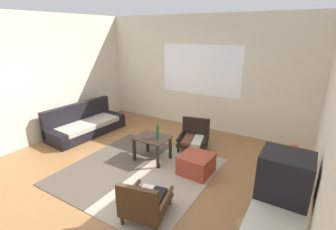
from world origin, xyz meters
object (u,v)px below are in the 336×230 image
coffee_table (152,142)px  armchair_striped_foreground (144,202)px  couch (85,125)px  clay_vase (291,160)px  ottoman_orange (196,164)px  crt_television (285,175)px  glass_bottle (158,132)px  armchair_by_window (194,136)px  console_shelf (282,198)px

coffee_table → armchair_striped_foreground: (0.81, -1.35, -0.11)m
armchair_striped_foreground → coffee_table: bearing=121.1°
couch → armchair_striped_foreground: bearing=-28.3°
clay_vase → armchair_striped_foreground: bearing=-151.7°
ottoman_orange → crt_television: 1.99m
armchair_striped_foreground → clay_vase: bearing=28.3°
ottoman_orange → clay_vase: bearing=-20.4°
coffee_table → glass_bottle: bearing=-1.7°
ottoman_orange → armchair_striped_foreground: bearing=-93.9°
armchair_striped_foreground → glass_bottle: 1.54m
couch → armchair_by_window: bearing=14.6°
glass_bottle → armchair_striped_foreground: bearing=-63.1°
armchair_by_window → ottoman_orange: (0.46, -0.87, -0.09)m
armchair_by_window → console_shelf: console_shelf is taller
armchair_striped_foreground → crt_television: crt_television is taller
couch → armchair_by_window: size_ratio=2.61×
couch → clay_vase: size_ratio=5.53×
clay_vase → glass_bottle: bearing=166.6°
couch → glass_bottle: glass_bottle is taller
coffee_table → armchair_by_window: size_ratio=0.87×
couch → crt_television: 4.69m
ottoman_orange → couch: bearing=175.9°
clay_vase → glass_bottle: size_ratio=1.11×
ottoman_orange → console_shelf: console_shelf is taller
console_shelf → crt_television: crt_television is taller
coffee_table → crt_television: size_ratio=1.31×
console_shelf → glass_bottle: 2.43m
armchair_striped_foreground → ottoman_orange: (0.09, 1.35, -0.08)m
glass_bottle → ottoman_orange: bearing=0.6°
ottoman_orange → console_shelf: size_ratio=0.29×
ottoman_orange → console_shelf: 1.85m
coffee_table → armchair_by_window: bearing=63.4°
couch → crt_television: (4.43, -1.32, 0.81)m
crt_television → glass_bottle: 2.50m
armchair_striped_foreground → crt_television: 1.72m
glass_bottle → couch: bearing=174.3°
coffee_table → clay_vase: size_ratio=1.84×
coffee_table → glass_bottle: glass_bottle is taller
coffee_table → ottoman_orange: (0.90, 0.00, -0.19)m
glass_bottle → console_shelf: bearing=-24.9°
armchair_striped_foreground → console_shelf: console_shelf is taller
coffee_table → armchair_striped_foreground: armchair_striped_foreground is taller
couch → armchair_striped_foreground: 3.30m
ottoman_orange → glass_bottle: bearing=-179.4°
coffee_table → armchair_striped_foreground: bearing=-58.9°
armchair_by_window → glass_bottle: (-0.31, -0.88, 0.33)m
glass_bottle → clay_vase: bearing=-13.4°
console_shelf → clay_vase: 0.54m
armchair_by_window → armchair_striped_foreground: 2.26m
ottoman_orange → console_shelf: bearing=-35.9°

